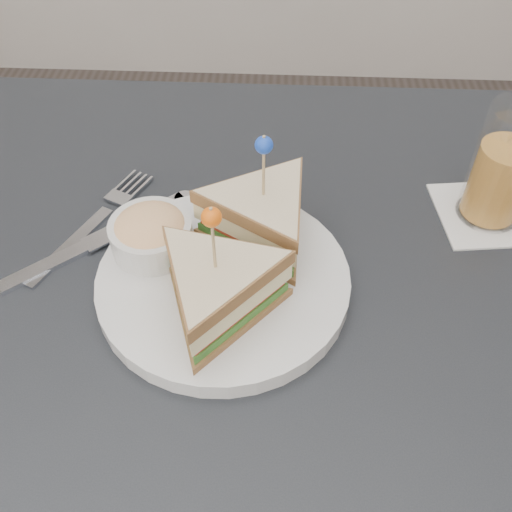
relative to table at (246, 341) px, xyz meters
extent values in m
cube|color=black|center=(0.00, 0.00, 0.06)|extent=(0.80, 0.80, 0.03)
cylinder|color=black|center=(-0.35, 0.35, -0.31)|extent=(0.04, 0.04, 0.72)
cylinder|color=black|center=(0.35, 0.35, -0.31)|extent=(0.04, 0.04, 0.72)
cylinder|color=silver|center=(-0.02, 0.01, 0.08)|extent=(0.32, 0.32, 0.01)
cylinder|color=silver|center=(-0.02, 0.01, 0.09)|extent=(0.32, 0.32, 0.00)
cylinder|color=tan|center=(-0.02, -0.03, 0.18)|extent=(0.00, 0.00, 0.08)
sphere|color=#D5550D|center=(-0.02, -0.03, 0.21)|extent=(0.02, 0.02, 0.02)
cylinder|color=tan|center=(0.01, 0.06, 0.18)|extent=(0.00, 0.00, 0.08)
sphere|color=#163BA8|center=(0.01, 0.06, 0.21)|extent=(0.02, 0.02, 0.02)
cylinder|color=silver|center=(-0.10, 0.05, 0.11)|extent=(0.11, 0.11, 0.04)
ellipsoid|color=#E0B772|center=(-0.10, 0.05, 0.12)|extent=(0.09, 0.09, 0.03)
cube|color=#B9BCC5|center=(-0.19, 0.06, 0.08)|extent=(0.07, 0.12, 0.00)
cube|color=#B9BCC5|center=(-0.16, 0.14, 0.08)|extent=(0.03, 0.03, 0.00)
cube|color=silver|center=(-0.21, 0.03, 0.08)|extent=(0.09, 0.08, 0.01)
cube|color=silver|center=(-0.13, 0.10, 0.08)|extent=(0.11, 0.10, 0.00)
cylinder|color=silver|center=(-0.08, 0.14, 0.08)|extent=(0.03, 0.03, 0.00)
cube|color=silver|center=(0.26, 0.13, 0.08)|extent=(0.12, 0.12, 0.00)
cylinder|color=#B37932|center=(0.26, 0.13, 0.12)|extent=(0.07, 0.07, 0.09)
cylinder|color=white|center=(0.26, 0.13, 0.15)|extent=(0.08, 0.08, 0.13)
cube|color=white|center=(0.25, 0.13, 0.16)|extent=(0.02, 0.02, 0.02)
camera|label=1|loc=(0.03, -0.35, 0.52)|focal=40.00mm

